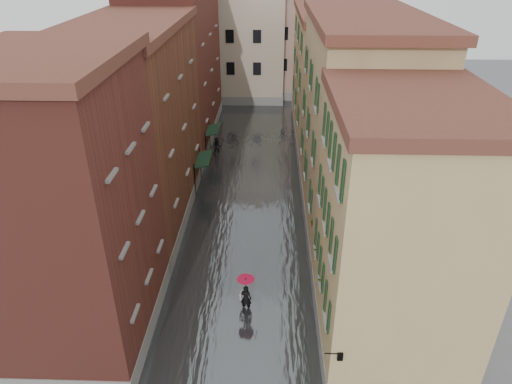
# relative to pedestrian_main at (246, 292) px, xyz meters

# --- Properties ---
(ground) EXTENTS (120.00, 120.00, 0.00)m
(ground) POSITION_rel_pedestrian_main_xyz_m (-0.44, 0.44, -1.25)
(ground) COLOR #5C5C5F
(ground) RESTS_ON ground
(floodwater) EXTENTS (10.00, 60.00, 0.20)m
(floodwater) POSITION_rel_pedestrian_main_xyz_m (-0.44, 13.44, -1.15)
(floodwater) COLOR #3C4143
(floodwater) RESTS_ON ground
(building_left_near) EXTENTS (6.00, 8.00, 13.00)m
(building_left_near) POSITION_rel_pedestrian_main_xyz_m (-7.44, -1.56, 5.25)
(building_left_near) COLOR brown
(building_left_near) RESTS_ON ground
(building_left_mid) EXTENTS (6.00, 14.00, 12.50)m
(building_left_mid) POSITION_rel_pedestrian_main_xyz_m (-7.44, 9.44, 5.00)
(building_left_mid) COLOR brown
(building_left_mid) RESTS_ON ground
(building_left_far) EXTENTS (6.00, 16.00, 14.00)m
(building_left_far) POSITION_rel_pedestrian_main_xyz_m (-7.44, 24.44, 5.75)
(building_left_far) COLOR brown
(building_left_far) RESTS_ON ground
(building_right_near) EXTENTS (6.00, 8.00, 11.50)m
(building_right_near) POSITION_rel_pedestrian_main_xyz_m (6.56, -1.56, 4.50)
(building_right_near) COLOR tan
(building_right_near) RESTS_ON ground
(building_right_mid) EXTENTS (6.00, 14.00, 13.00)m
(building_right_mid) POSITION_rel_pedestrian_main_xyz_m (6.56, 9.44, 5.25)
(building_right_mid) COLOR tan
(building_right_mid) RESTS_ON ground
(building_right_far) EXTENTS (6.00, 16.00, 11.50)m
(building_right_far) POSITION_rel_pedestrian_main_xyz_m (6.56, 24.44, 4.50)
(building_right_far) COLOR tan
(building_right_far) RESTS_ON ground
(building_end_cream) EXTENTS (12.00, 9.00, 13.00)m
(building_end_cream) POSITION_rel_pedestrian_main_xyz_m (-3.44, 38.44, 5.25)
(building_end_cream) COLOR #B1A78C
(building_end_cream) RESTS_ON ground
(building_end_pink) EXTENTS (10.00, 9.00, 12.00)m
(building_end_pink) POSITION_rel_pedestrian_main_xyz_m (5.56, 40.44, 4.75)
(building_end_pink) COLOR tan
(building_end_pink) RESTS_ON ground
(awning_near) EXTENTS (1.09, 3.02, 2.80)m
(awning_near) POSITION_rel_pedestrian_main_xyz_m (-3.92, 13.39, 1.22)
(awning_near) COLOR #16331F
(awning_near) RESTS_ON ground
(awning_far) EXTENTS (1.09, 2.81, 2.80)m
(awning_far) POSITION_rel_pedestrian_main_xyz_m (-3.92, 19.64, 1.21)
(awning_far) COLOR #16331F
(awning_far) RESTS_ON ground
(wall_lantern) EXTENTS (0.71, 0.22, 0.35)m
(wall_lantern) POSITION_rel_pedestrian_main_xyz_m (3.89, -5.56, 1.76)
(wall_lantern) COLOR black
(wall_lantern) RESTS_ON ground
(window_planters) EXTENTS (0.59, 5.86, 0.84)m
(window_planters) POSITION_rel_pedestrian_main_xyz_m (3.68, 0.98, 2.26)
(window_planters) COLOR brown
(window_planters) RESTS_ON ground
(pedestrian_main) EXTENTS (0.93, 0.93, 2.06)m
(pedestrian_main) POSITION_rel_pedestrian_main_xyz_m (0.00, 0.00, 0.00)
(pedestrian_main) COLOR black
(pedestrian_main) RESTS_ON ground
(pedestrian_far) EXTENTS (0.87, 0.70, 1.68)m
(pedestrian_far) POSITION_rel_pedestrian_main_xyz_m (-3.62, 19.86, -0.40)
(pedestrian_far) COLOR black
(pedestrian_far) RESTS_ON ground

